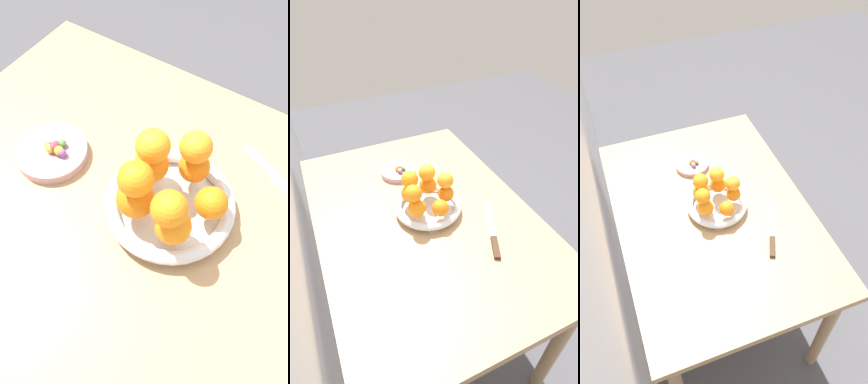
{
  "view_description": "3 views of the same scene",
  "coord_description": "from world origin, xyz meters",
  "views": [
    {
      "loc": [
        -0.15,
        0.3,
        1.37
      ],
      "look_at": [
        0.03,
        0.01,
        0.82
      ],
      "focal_mm": 35.0,
      "sensor_mm": 36.0,
      "label": 1
    },
    {
      "loc": [
        -0.75,
        0.3,
        1.5
      ],
      "look_at": [
        0.01,
        -0.05,
        0.82
      ],
      "focal_mm": 28.0,
      "sensor_mm": 36.0,
      "label": 2
    },
    {
      "loc": [
        -0.93,
        0.3,
        1.91
      ],
      "look_at": [
        -0.02,
        -0.04,
        0.85
      ],
      "focal_mm": 35.0,
      "sensor_mm": 36.0,
      "label": 3
    }
  ],
  "objects": [
    {
      "name": "candy_ball_4",
      "position": [
        0.25,
        -0.0,
        0.77
      ],
      "size": [
        0.02,
        0.02,
        0.02
      ],
      "primitive_type": "sphere",
      "color": "gold",
      "rests_on": "candy_dish"
    },
    {
      "name": "candy_ball_3",
      "position": [
        0.27,
        0.01,
        0.77
      ],
      "size": [
        0.02,
        0.02,
        0.02
      ],
      "primitive_type": "sphere",
      "color": "gold",
      "rests_on": "candy_dish"
    },
    {
      "name": "orange_2",
      "position": [
        -0.01,
        -0.09,
        0.81
      ],
      "size": [
        0.06,
        0.06,
        0.06
      ],
      "primitive_type": "sphere",
      "color": "orange",
      "rests_on": "fruit_bowl"
    },
    {
      "name": "candy_ball_6",
      "position": [
        0.27,
        -0.0,
        0.77
      ],
      "size": [
        0.02,
        0.02,
        0.02
      ],
      "primitive_type": "sphere",
      "color": "#C6384C",
      "rests_on": "candy_dish"
    },
    {
      "name": "orange_3",
      "position": [
        0.06,
        -0.05,
        0.81
      ],
      "size": [
        0.07,
        0.07,
        0.07
      ],
      "primitive_type": "sphere",
      "color": "orange",
      "rests_on": "fruit_bowl"
    },
    {
      "name": "candy_ball_5",
      "position": [
        0.26,
        -0.0,
        0.77
      ],
      "size": [
        0.02,
        0.02,
        0.02
      ],
      "primitive_type": "sphere",
      "color": "#C6384C",
      "rests_on": "candy_dish"
    },
    {
      "name": "orange_5",
      "position": [
        -0.03,
        0.04,
        0.87
      ],
      "size": [
        0.06,
        0.06,
        0.06
      ],
      "primitive_type": "sphere",
      "color": "orange",
      "rests_on": "orange_0"
    },
    {
      "name": "orange_7",
      "position": [
        0.04,
        0.03,
        0.88
      ],
      "size": [
        0.06,
        0.06,
        0.06
      ],
      "primitive_type": "sphere",
      "color": "orange",
      "rests_on": "orange_4"
    },
    {
      "name": "dining_table",
      "position": [
        0.0,
        0.0,
        0.65
      ],
      "size": [
        1.1,
        0.76,
        0.74
      ],
      "color": "tan",
      "rests_on": "ground_plane"
    },
    {
      "name": "candy_ball_2",
      "position": [
        0.26,
        -0.02,
        0.77
      ],
      "size": [
        0.02,
        0.02,
        0.02
      ],
      "primitive_type": "sphere",
      "color": "#4C9947",
      "rests_on": "candy_dish"
    },
    {
      "name": "orange_4",
      "position": [
        0.04,
        0.03,
        0.81
      ],
      "size": [
        0.07,
        0.07,
        0.07
      ],
      "primitive_type": "sphere",
      "color": "orange",
      "rests_on": "fruit_bowl"
    },
    {
      "name": "ground_plane",
      "position": [
        0.0,
        0.0,
        0.0
      ],
      "size": [
        6.0,
        6.0,
        0.0
      ],
      "primitive_type": "plane",
      "color": "#4C4C51"
    },
    {
      "name": "candy_ball_1",
      "position": [
        0.26,
        -0.01,
        0.77
      ],
      "size": [
        0.02,
        0.02,
        0.02
      ],
      "primitive_type": "sphere",
      "color": "#C6384C",
      "rests_on": "candy_dish"
    },
    {
      "name": "orange_6",
      "position": [
        -0.01,
        -0.09,
        0.87
      ],
      "size": [
        0.06,
        0.06,
        0.06
      ],
      "primitive_type": "sphere",
      "color": "orange",
      "rests_on": "orange_2"
    },
    {
      "name": "orange_1",
      "position": [
        -0.07,
        -0.04,
        0.81
      ],
      "size": [
        0.06,
        0.06,
        0.06
      ],
      "primitive_type": "sphere",
      "color": "orange",
      "rests_on": "fruit_bowl"
    },
    {
      "name": "knife",
      "position": [
        -0.2,
        -0.17,
        0.75
      ],
      "size": [
        0.24,
        0.13,
        0.01
      ],
      "color": "#3F2819",
      "rests_on": "dining_table"
    },
    {
      "name": "orange_0",
      "position": [
        -0.04,
        0.04,
        0.81
      ],
      "size": [
        0.06,
        0.06,
        0.06
      ],
      "primitive_type": "sphere",
      "color": "orange",
      "rests_on": "fruit_bowl"
    },
    {
      "name": "fruit_bowl",
      "position": [
        -0.0,
        -0.02,
        0.76
      ],
      "size": [
        0.24,
        0.24,
        0.04
      ],
      "color": "silver",
      "rests_on": "dining_table"
    },
    {
      "name": "candy_ball_0",
      "position": [
        0.24,
        0.0,
        0.77
      ],
      "size": [
        0.02,
        0.02,
        0.02
      ],
      "primitive_type": "sphere",
      "color": "#8C4C99",
      "rests_on": "candy_dish"
    },
    {
      "name": "candy_dish",
      "position": [
        0.27,
        -0.0,
        0.75
      ],
      "size": [
        0.15,
        0.15,
        0.02
      ],
      "primitive_type": "cylinder",
      "color": "#B28C99",
      "rests_on": "dining_table"
    },
    {
      "name": "orange_8",
      "position": [
        0.05,
        -0.04,
        0.88
      ],
      "size": [
        0.06,
        0.06,
        0.06
      ],
      "primitive_type": "sphere",
      "color": "orange",
      "rests_on": "orange_3"
    },
    {
      "name": "candy_ball_7",
      "position": [
        0.28,
        0.0,
        0.77
      ],
      "size": [
        0.02,
        0.02,
        0.02
      ],
      "primitive_type": "sphere",
      "color": "gold",
      "rests_on": "candy_dish"
    }
  ]
}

